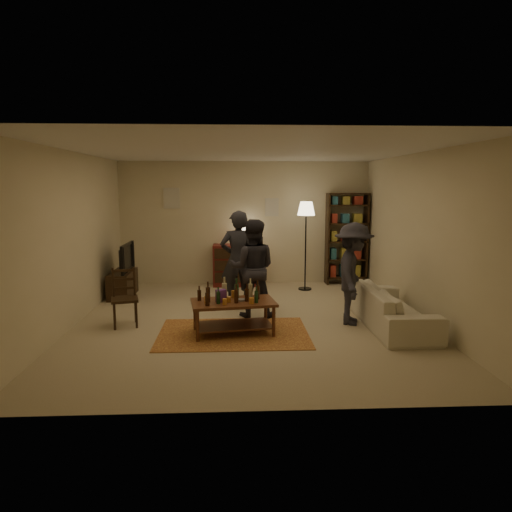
{
  "coord_description": "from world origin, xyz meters",
  "views": [
    {
      "loc": [
        -0.24,
        -7.14,
        2.17
      ],
      "look_at": [
        0.11,
        0.1,
        1.05
      ],
      "focal_mm": 32.0,
      "sensor_mm": 36.0,
      "label": 1
    }
  ],
  "objects": [
    {
      "name": "person_right",
      "position": [
        0.06,
        0.3,
        0.82
      ],
      "size": [
        0.85,
        0.7,
        1.63
      ],
      "primitive_type": "imported",
      "rotation": [
        0.0,
        0.0,
        3.04
      ],
      "color": "#25242B",
      "rests_on": "ground"
    },
    {
      "name": "room_shell",
      "position": [
        -0.65,
        2.98,
        1.81
      ],
      "size": [
        6.0,
        6.0,
        6.0
      ],
      "color": "beige",
      "rests_on": "ground"
    },
    {
      "name": "rug",
      "position": [
        -0.26,
        -0.63,
        0.01
      ],
      "size": [
        2.2,
        1.5,
        0.01
      ],
      "primitive_type": "cube",
      "color": "maroon",
      "rests_on": "ground"
    },
    {
      "name": "dining_chair",
      "position": [
        -1.96,
        -0.12,
        0.48
      ],
      "size": [
        0.48,
        0.48,
        0.92
      ],
      "rotation": [
        0.0,
        0.0,
        0.25
      ],
      "color": "black",
      "rests_on": "ground"
    },
    {
      "name": "floor",
      "position": [
        0.0,
        0.0,
        0.0
      ],
      "size": [
        6.0,
        6.0,
        0.0
      ],
      "primitive_type": "plane",
      "color": "#C6B793",
      "rests_on": "ground"
    },
    {
      "name": "floor_lamp",
      "position": [
        1.25,
        2.21,
        1.58
      ],
      "size": [
        0.36,
        0.36,
        1.85
      ],
      "color": "black",
      "rests_on": "ground"
    },
    {
      "name": "bookshelf",
      "position": [
        2.25,
        2.78,
        1.03
      ],
      "size": [
        0.9,
        0.34,
        2.02
      ],
      "color": "black",
      "rests_on": "ground"
    },
    {
      "name": "person_left",
      "position": [
        -0.17,
        0.83,
        0.87
      ],
      "size": [
        0.67,
        0.47,
        1.74
      ],
      "primitive_type": "imported",
      "rotation": [
        0.0,
        0.0,
        3.23
      ],
      "color": "#24242B",
      "rests_on": "ground"
    },
    {
      "name": "tv_stand",
      "position": [
        -2.44,
        1.8,
        0.38
      ],
      "size": [
        0.4,
        1.0,
        1.06
      ],
      "color": "black",
      "rests_on": "ground"
    },
    {
      "name": "person_by_sofa",
      "position": [
        1.62,
        -0.2,
        0.8
      ],
      "size": [
        0.88,
        1.17,
        1.61
      ],
      "primitive_type": "imported",
      "rotation": [
        0.0,
        0.0,
        1.27
      ],
      "color": "#2A2A32",
      "rests_on": "ground"
    },
    {
      "name": "dresser",
      "position": [
        -0.19,
        2.71,
        0.48
      ],
      "size": [
        1.0,
        0.5,
        1.36
      ],
      "color": "maroon",
      "rests_on": "ground"
    },
    {
      "name": "sofa",
      "position": [
        2.2,
        -0.4,
        0.3
      ],
      "size": [
        0.81,
        2.08,
        0.61
      ],
      "primitive_type": "imported",
      "rotation": [
        0.0,
        0.0,
        1.57
      ],
      "color": "beige",
      "rests_on": "ground"
    },
    {
      "name": "coffee_table",
      "position": [
        -0.27,
        -0.63,
        0.43
      ],
      "size": [
        1.3,
        0.83,
        0.84
      ],
      "rotation": [
        0.0,
        0.0,
        0.15
      ],
      "color": "brown",
      "rests_on": "ground"
    }
  ]
}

